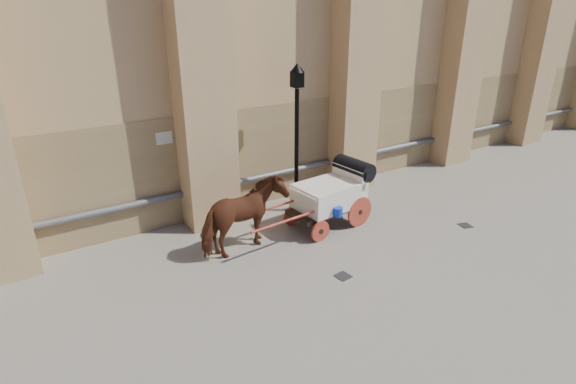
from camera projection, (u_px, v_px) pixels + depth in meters
ground at (316, 270)px, 10.34m from camera, size 90.00×90.00×0.00m
horse at (244, 217)px, 10.79m from camera, size 2.33×1.39×1.84m
carriage at (333, 192)px, 12.20m from camera, size 4.03×1.51×1.73m
street_lamp at (297, 136)px, 12.48m from camera, size 0.40×0.40×4.24m
drain_grate_near at (343, 276)px, 10.08m from camera, size 0.35×0.35×0.01m
drain_grate_far at (465, 226)px, 12.40m from camera, size 0.39×0.39×0.01m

